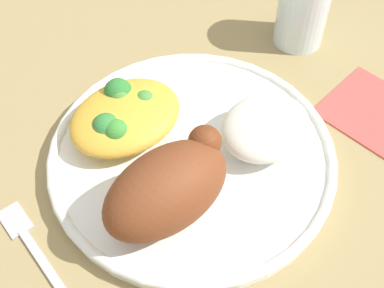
{
  "coord_description": "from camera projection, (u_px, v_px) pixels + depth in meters",
  "views": [
    {
      "loc": [
        -0.19,
        -0.24,
        0.42
      ],
      "look_at": [
        0.0,
        0.0,
        0.03
      ],
      "focal_mm": 48.72,
      "sensor_mm": 36.0,
      "label": 1
    }
  ],
  "objects": [
    {
      "name": "water_glass",
      "position": [
        303.0,
        9.0,
        0.6
      ],
      "size": [
        0.06,
        0.06,
        0.09
      ],
      "primitive_type": "cylinder",
      "color": "silver",
      "rests_on": "ground_plane"
    },
    {
      "name": "plate",
      "position": [
        192.0,
        156.0,
        0.51
      ],
      "size": [
        0.28,
        0.28,
        0.02
      ],
      "color": "white",
      "rests_on": "ground_plane"
    },
    {
      "name": "ground_plane",
      "position": [
        192.0,
        162.0,
        0.52
      ],
      "size": [
        2.0,
        2.0,
        0.0
      ],
      "primitive_type": "plane",
      "color": "#978354"
    },
    {
      "name": "mac_cheese_with_broccoli",
      "position": [
        124.0,
        116.0,
        0.51
      ],
      "size": [
        0.11,
        0.09,
        0.04
      ],
      "color": "gold",
      "rests_on": "plate"
    },
    {
      "name": "roasted_chicken",
      "position": [
        168.0,
        188.0,
        0.43
      ],
      "size": [
        0.12,
        0.07,
        0.07
      ],
      "color": "brown",
      "rests_on": "plate"
    },
    {
      "name": "rice_pile",
      "position": [
        265.0,
        127.0,
        0.5
      ],
      "size": [
        0.09,
        0.08,
        0.04
      ],
      "primitive_type": "ellipsoid",
      "color": "silver",
      "rests_on": "plate"
    },
    {
      "name": "fork",
      "position": [
        38.0,
        254.0,
        0.45
      ],
      "size": [
        0.02,
        0.14,
        0.01
      ],
      "color": "#B2B2B7",
      "rests_on": "ground_plane"
    }
  ]
}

